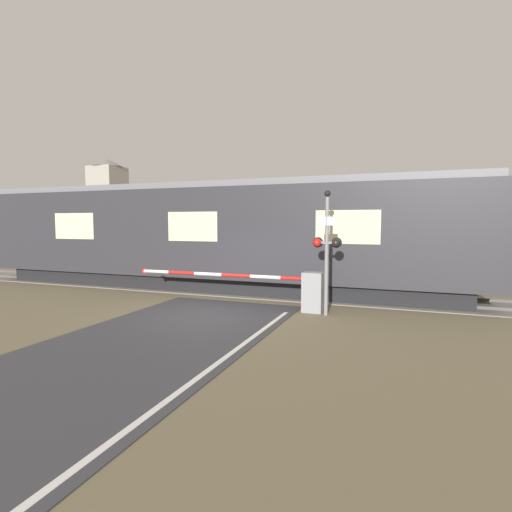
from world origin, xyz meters
TOP-DOWN VIEW (x-y plane):
  - ground_plane at (0.00, 0.00)m, footprint 80.00×80.00m
  - track_bed at (0.00, 4.25)m, footprint 36.00×3.20m
  - train at (-2.12, 4.25)m, footprint 20.63×3.02m
  - crossing_barrier at (2.17, 1.42)m, footprint 6.45×0.44m
  - signal_post at (3.20, 1.14)m, footprint 0.84×0.26m
  - distant_building at (-23.53, 23.03)m, footprint 3.27×3.27m

SIDE VIEW (x-z plane):
  - ground_plane at x=0.00m, z-range 0.00..0.00m
  - track_bed at x=0.00m, z-range -0.04..0.09m
  - crossing_barrier at x=2.17m, z-range 0.08..1.29m
  - signal_post at x=3.20m, z-range 0.24..3.86m
  - train at x=-2.12m, z-range 0.05..4.29m
  - distant_building at x=-23.53m, z-range 0.08..9.28m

